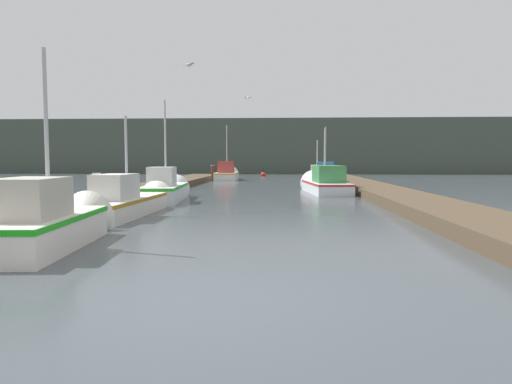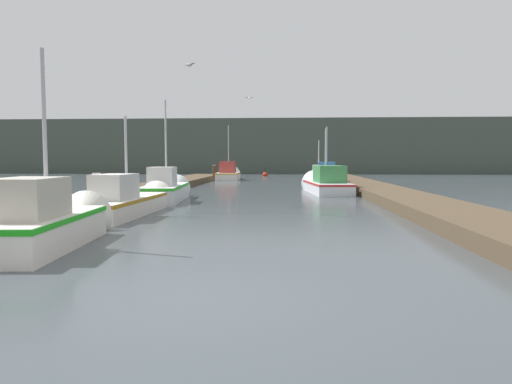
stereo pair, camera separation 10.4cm
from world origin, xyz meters
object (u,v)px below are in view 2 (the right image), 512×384
Objects in this scene: fishing_boat_1 at (130,201)px; fishing_boat_6 at (229,174)px; fishing_boat_0 at (48,222)px; channel_buoy at (265,175)px; seagull_1 at (249,98)px; mooring_piling_3 at (97,194)px; fishing_boat_2 at (167,189)px; fishing_boat_3 at (324,183)px; fishing_boat_5 at (318,177)px; mooring_piling_2 at (214,172)px; fishing_boat_4 at (326,179)px; seagull_lead at (189,65)px; mooring_piling_1 at (167,182)px; mooring_piling_0 at (325,171)px.

fishing_boat_6 is at bearing 91.07° from fishing_boat_1.
fishing_boat_6 is at bearing 85.48° from fishing_boat_0.
channel_buoy is 16.56m from seagull_1.
fishing_boat_1 reaches higher than mooring_piling_3.
channel_buoy is (3.95, 32.26, -0.50)m from mooring_piling_3.
fishing_boat_6 is (0.32, 19.22, 0.01)m from fishing_boat_2.
fishing_boat_3 is (7.07, 5.02, -0.00)m from fishing_boat_2.
fishing_boat_0 is at bearing -102.94° from fishing_boat_5.
fishing_boat_2 is 4.53× the size of mooring_piling_2.
fishing_boat_3 is 22.47m from channel_buoy.
seagull_lead is at bearing -115.03° from fishing_boat_4.
channel_buoy is at bearing 80.37° from mooring_piling_1.
fishing_boat_4 is at bearing -75.28° from channel_buoy.
fishing_boat_3 is at bearing 61.57° from fishing_boat_0.
channel_buoy is at bearing 94.57° from fishing_boat_3.
fishing_boat_6 reaches higher than fishing_boat_0.
mooring_piling_2 reaches higher than mooring_piling_0.
fishing_boat_5 is at bearing 81.86° from fishing_boat_3.
mooring_piling_2 is at bearing -113.98° from channel_buoy.
fishing_boat_4 reaches higher than fishing_boat_1.
fishing_boat_1 is 24.04m from fishing_boat_6.
seagull_1 is (1.37, 12.86, 0.43)m from seagull_lead.
fishing_boat_4 reaches higher than fishing_boat_5.
fishing_boat_0 is at bearing -85.11° from mooring_piling_1.
fishing_boat_3 is 18.55m from mooring_piling_0.
fishing_boat_4 is 4.18× the size of mooring_piling_2.
fishing_boat_4 is (0.54, 4.74, 0.03)m from fishing_boat_3.
fishing_boat_4 is (7.61, 9.76, 0.03)m from fishing_boat_2.
fishing_boat_3 is at bearing -91.59° from fishing_boat_4.
mooring_piling_1 is at bearing 52.21° from seagull_1.
fishing_boat_4 is at bearing -45.83° from mooring_piling_2.
fishing_boat_4 is at bearing 47.25° from fishing_boat_2.
fishing_boat_5 is at bearing 96.71° from fishing_boat_4.
fishing_boat_3 is 1.23× the size of fishing_boat_4.
mooring_piling_1 is at bearing 99.85° from fishing_boat_2.
fishing_boat_3 is at bearing -59.53° from mooring_piling_2.
fishing_boat_5 is (-0.15, 4.58, -0.07)m from fishing_boat_4.
fishing_boat_3 is 6.17× the size of channel_buoy.
seagull_lead is (2.07, -19.73, 4.74)m from mooring_piling_2.
seagull_1 is at bearing -117.07° from mooring_piling_0.
fishing_boat_3 reaches higher than mooring_piling_2.
mooring_piling_0 is (8.39, 4.28, 0.12)m from fishing_boat_6.
fishing_boat_2 is at bearing -150.37° from fishing_boat_3.
fishing_boat_3 is at bearing 10.09° from mooring_piling_1.
fishing_boat_0 is 28.72m from mooring_piling_2.
fishing_boat_0 is at bearing -86.11° from fishing_boat_1.
seagull_1 reaches higher than fishing_boat_2.
fishing_boat_0 is 0.79× the size of fishing_boat_6.
mooring_piling_2 is 2.42× the size of seagull_lead.
fishing_boat_3 is 12.92m from mooring_piling_3.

